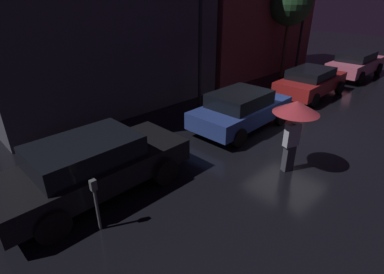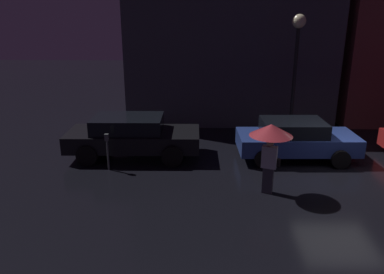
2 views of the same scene
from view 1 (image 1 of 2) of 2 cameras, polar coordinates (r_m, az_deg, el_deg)
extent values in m
plane|color=black|center=(11.31, 18.81, 1.38)|extent=(60.00, 60.00, 0.00)
cube|color=#3D3D47|center=(12.60, -16.05, 23.02)|extent=(9.13, 3.00, 7.99)
cube|color=brown|center=(19.06, 11.53, 21.50)|extent=(8.83, 3.00, 6.26)
cube|color=black|center=(7.51, -17.94, -5.81)|extent=(4.58, 1.88, 0.58)
cube|color=black|center=(7.19, -19.79, -2.58)|extent=(2.39, 1.62, 0.51)
cylinder|color=black|center=(8.91, -12.38, -2.01)|extent=(0.70, 0.22, 0.70)
cylinder|color=black|center=(7.62, -5.05, -6.61)|extent=(0.70, 0.22, 0.70)
cylinder|color=black|center=(8.06, -29.58, -8.31)|extent=(0.70, 0.22, 0.70)
cylinder|color=black|center=(6.61, -25.00, -15.17)|extent=(0.70, 0.22, 0.70)
cube|color=navy|center=(10.82, 9.41, 4.75)|extent=(4.06, 1.87, 0.57)
cube|color=black|center=(10.52, 9.08, 7.19)|extent=(2.13, 1.60, 0.47)
cylinder|color=black|center=(12.34, 9.64, 5.99)|extent=(0.61, 0.22, 0.61)
cylinder|color=black|center=(11.47, 16.54, 3.71)|extent=(0.61, 0.22, 0.61)
cylinder|color=black|center=(10.57, 1.45, 2.91)|extent=(0.61, 0.22, 0.61)
cylinder|color=black|center=(9.54, 8.88, -0.05)|extent=(0.61, 0.22, 0.61)
cube|color=maroon|center=(15.19, 21.72, 9.47)|extent=(4.32, 1.86, 0.60)
cube|color=black|center=(14.92, 21.75, 11.22)|extent=(2.27, 1.57, 0.41)
cylinder|color=black|center=(16.77, 20.97, 9.94)|extent=(0.60, 0.22, 0.60)
cylinder|color=black|center=(16.16, 26.30, 8.42)|extent=(0.60, 0.22, 0.60)
cylinder|color=black|center=(14.50, 16.23, 8.31)|extent=(0.60, 0.22, 0.60)
cylinder|color=black|center=(13.79, 22.23, 6.52)|extent=(0.60, 0.22, 0.60)
cube|color=#DB6684|center=(19.96, 28.73, 11.90)|extent=(4.68, 1.72, 0.64)
cube|color=black|center=(19.69, 28.88, 13.33)|extent=(2.44, 1.49, 0.43)
cylinder|color=black|center=(21.63, 27.76, 12.09)|extent=(0.67, 0.22, 0.67)
cylinder|color=black|center=(21.17, 31.98, 10.91)|extent=(0.67, 0.22, 0.67)
cylinder|color=black|center=(18.96, 24.68, 11.11)|extent=(0.67, 0.22, 0.67)
cylinder|color=black|center=(18.44, 29.43, 9.77)|extent=(0.67, 0.22, 0.67)
cube|color=#383842|center=(8.54, 17.89, -3.81)|extent=(0.33, 0.27, 0.75)
cube|color=#B2B7C6|center=(8.24, 18.53, 0.36)|extent=(0.45, 0.32, 0.63)
sphere|color=tan|center=(8.08, 18.94, 3.02)|extent=(0.20, 0.20, 0.20)
cylinder|color=black|center=(8.14, 18.77, 1.92)|extent=(0.02, 0.02, 0.74)
cone|color=#B2333D|center=(7.95, 19.31, 5.42)|extent=(1.16, 1.16, 0.32)
cube|color=black|center=(8.48, 19.12, -0.14)|extent=(0.18, 0.15, 0.22)
cylinder|color=#4C5154|center=(6.45, -17.56, -13.12)|extent=(0.06, 0.06, 0.99)
cube|color=#4C5154|center=(6.10, -18.31, -8.69)|extent=(0.12, 0.10, 0.22)
cylinder|color=black|center=(12.15, 1.54, 14.99)|extent=(0.14, 0.14, 4.27)
cylinder|color=black|center=(18.95, 19.96, 17.54)|extent=(0.14, 0.14, 4.31)
cylinder|color=#473323|center=(18.28, 17.21, 15.45)|extent=(0.20, 0.20, 2.93)
sphere|color=#234C28|center=(18.05, 18.28, 22.92)|extent=(2.20, 2.20, 2.20)
camera|label=2|loc=(8.03, 98.31, -1.18)|focal=35.00mm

